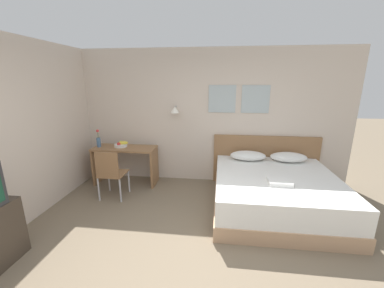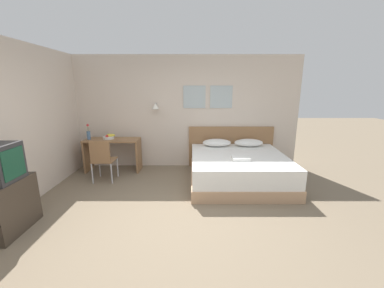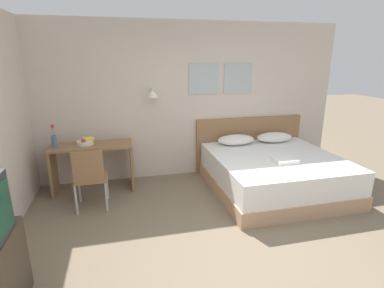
{
  "view_description": "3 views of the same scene",
  "coord_description": "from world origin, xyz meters",
  "px_view_note": "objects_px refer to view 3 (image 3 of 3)",
  "views": [
    {
      "loc": [
        0.32,
        -2.09,
        2.04
      ],
      "look_at": [
        -0.15,
        1.82,
        0.98
      ],
      "focal_mm": 22.0,
      "sensor_mm": 36.0,
      "label": 1
    },
    {
      "loc": [
        0.29,
        -3.07,
        1.92
      ],
      "look_at": [
        0.31,
        1.27,
        0.87
      ],
      "focal_mm": 22.0,
      "sensor_mm": 36.0,
      "label": 2
    },
    {
      "loc": [
        -1.08,
        -2.48,
        2.08
      ],
      "look_at": [
        -0.21,
        1.11,
        0.99
      ],
      "focal_mm": 28.0,
      "sensor_mm": 36.0,
      "label": 3
    }
  ],
  "objects_px": {
    "bed": "(274,173)",
    "pillow_right": "(274,137)",
    "pillow_left": "(236,140)",
    "desk_chair": "(90,175)",
    "headboard": "(249,143)",
    "fruit_bowl": "(86,142)",
    "flower_vase": "(54,139)",
    "desk": "(93,158)",
    "folded_towel_near_foot": "(284,160)"
  },
  "relations": [
    {
      "from": "desk",
      "to": "flower_vase",
      "type": "height_order",
      "value": "flower_vase"
    },
    {
      "from": "bed",
      "to": "folded_towel_near_foot",
      "type": "relative_size",
      "value": 5.93
    },
    {
      "from": "pillow_right",
      "to": "desk_chair",
      "type": "bearing_deg",
      "value": -166.76
    },
    {
      "from": "fruit_bowl",
      "to": "flower_vase",
      "type": "relative_size",
      "value": 0.79
    },
    {
      "from": "headboard",
      "to": "pillow_right",
      "type": "height_order",
      "value": "headboard"
    },
    {
      "from": "desk_chair",
      "to": "desk",
      "type": "bearing_deg",
      "value": 90.87
    },
    {
      "from": "folded_towel_near_foot",
      "to": "desk",
      "type": "relative_size",
      "value": 0.27
    },
    {
      "from": "desk",
      "to": "pillow_right",
      "type": "bearing_deg",
      "value": 0.92
    },
    {
      "from": "headboard",
      "to": "desk_chair",
      "type": "distance_m",
      "value": 2.96
    },
    {
      "from": "pillow_left",
      "to": "desk",
      "type": "relative_size",
      "value": 0.54
    },
    {
      "from": "desk_chair",
      "to": "flower_vase",
      "type": "xyz_separation_m",
      "value": [
        -0.53,
        0.66,
        0.36
      ]
    },
    {
      "from": "bed",
      "to": "flower_vase",
      "type": "bearing_deg",
      "value": 168.67
    },
    {
      "from": "desk",
      "to": "desk_chair",
      "type": "relative_size",
      "value": 1.38
    },
    {
      "from": "bed",
      "to": "pillow_right",
      "type": "xyz_separation_m",
      "value": [
        0.37,
        0.74,
        0.38
      ]
    },
    {
      "from": "flower_vase",
      "to": "headboard",
      "type": "bearing_deg",
      "value": 6.01
    },
    {
      "from": "folded_towel_near_foot",
      "to": "pillow_left",
      "type": "bearing_deg",
      "value": 108.48
    },
    {
      "from": "pillow_right",
      "to": "bed",
      "type": "bearing_deg",
      "value": -116.54
    },
    {
      "from": "bed",
      "to": "desk_chair",
      "type": "height_order",
      "value": "desk_chair"
    },
    {
      "from": "folded_towel_near_foot",
      "to": "desk",
      "type": "xyz_separation_m",
      "value": [
        -2.77,
        0.99,
        -0.08
      ]
    },
    {
      "from": "bed",
      "to": "folded_towel_near_foot",
      "type": "height_order",
      "value": "folded_towel_near_foot"
    },
    {
      "from": "headboard",
      "to": "flower_vase",
      "type": "xyz_separation_m",
      "value": [
        -3.31,
        -0.35,
        0.39
      ]
    },
    {
      "from": "desk_chair",
      "to": "flower_vase",
      "type": "distance_m",
      "value": 0.92
    },
    {
      "from": "bed",
      "to": "flower_vase",
      "type": "height_order",
      "value": "flower_vase"
    },
    {
      "from": "flower_vase",
      "to": "pillow_left",
      "type": "bearing_deg",
      "value": 1.56
    },
    {
      "from": "desk_chair",
      "to": "fruit_bowl",
      "type": "xyz_separation_m",
      "value": [
        -0.09,
        0.73,
        0.28
      ]
    },
    {
      "from": "pillow_right",
      "to": "flower_vase",
      "type": "height_order",
      "value": "flower_vase"
    },
    {
      "from": "pillow_left",
      "to": "flower_vase",
      "type": "bearing_deg",
      "value": -178.44
    },
    {
      "from": "bed",
      "to": "headboard",
      "type": "height_order",
      "value": "headboard"
    },
    {
      "from": "desk",
      "to": "desk_chair",
      "type": "xyz_separation_m",
      "value": [
        0.01,
        -0.69,
        -0.01
      ]
    },
    {
      "from": "pillow_right",
      "to": "fruit_bowl",
      "type": "xyz_separation_m",
      "value": [
        -3.25,
        -0.01,
        0.14
      ]
    },
    {
      "from": "headboard",
      "to": "fruit_bowl",
      "type": "xyz_separation_m",
      "value": [
        -2.88,
        -0.28,
        0.31
      ]
    },
    {
      "from": "pillow_left",
      "to": "pillow_right",
      "type": "xyz_separation_m",
      "value": [
        0.74,
        0.0,
        0.0
      ]
    },
    {
      "from": "pillow_left",
      "to": "desk_chair",
      "type": "xyz_separation_m",
      "value": [
        -2.41,
        -0.74,
        -0.14
      ]
    },
    {
      "from": "flower_vase",
      "to": "fruit_bowl",
      "type": "bearing_deg",
      "value": 8.67
    },
    {
      "from": "bed",
      "to": "pillow_right",
      "type": "relative_size",
      "value": 2.96
    },
    {
      "from": "folded_towel_near_foot",
      "to": "flower_vase",
      "type": "bearing_deg",
      "value": 163.74
    },
    {
      "from": "pillow_left",
      "to": "desk_chair",
      "type": "distance_m",
      "value": 2.53
    },
    {
      "from": "pillow_left",
      "to": "desk_chair",
      "type": "relative_size",
      "value": 0.74
    },
    {
      "from": "bed",
      "to": "fruit_bowl",
      "type": "relative_size",
      "value": 6.99
    },
    {
      "from": "headboard",
      "to": "flower_vase",
      "type": "bearing_deg",
      "value": -173.99
    },
    {
      "from": "folded_towel_near_foot",
      "to": "pillow_right",
      "type": "bearing_deg",
      "value": 69.14
    },
    {
      "from": "desk_chair",
      "to": "fruit_bowl",
      "type": "bearing_deg",
      "value": 97.37
    },
    {
      "from": "bed",
      "to": "pillow_right",
      "type": "distance_m",
      "value": 0.91
    },
    {
      "from": "pillow_right",
      "to": "folded_towel_near_foot",
      "type": "distance_m",
      "value": 1.11
    },
    {
      "from": "fruit_bowl",
      "to": "headboard",
      "type": "bearing_deg",
      "value": 5.61
    },
    {
      "from": "bed",
      "to": "fruit_bowl",
      "type": "xyz_separation_m",
      "value": [
        -2.88,
        0.73,
        0.52
      ]
    },
    {
      "from": "headboard",
      "to": "desk",
      "type": "relative_size",
      "value": 1.66
    },
    {
      "from": "bed",
      "to": "pillow_right",
      "type": "bearing_deg",
      "value": 63.46
    },
    {
      "from": "pillow_right",
      "to": "folded_towel_near_foot",
      "type": "height_order",
      "value": "pillow_right"
    },
    {
      "from": "folded_towel_near_foot",
      "to": "flower_vase",
      "type": "distance_m",
      "value": 3.43
    }
  ]
}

